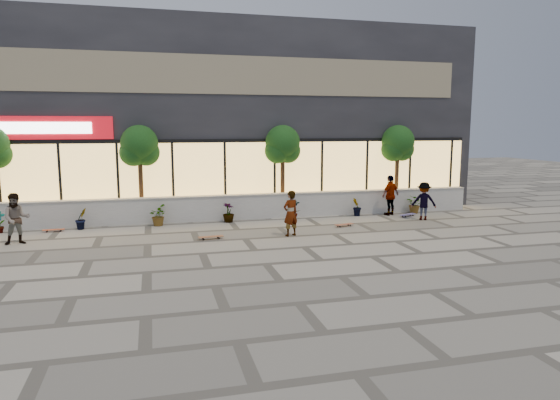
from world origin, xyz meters
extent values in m
plane|color=#A19B8B|center=(0.00, 0.00, 0.00)|extent=(80.00, 80.00, 0.00)
cube|color=silver|center=(0.00, 7.00, 0.50)|extent=(22.00, 0.35, 1.00)
cube|color=#B2AFA8|center=(0.00, 7.00, 1.02)|extent=(22.00, 0.42, 0.04)
cube|color=black|center=(0.00, 12.50, 4.25)|extent=(24.00, 9.00, 8.50)
cube|color=#E8B65C|center=(0.00, 7.98, 1.70)|extent=(23.04, 0.05, 3.00)
cube|color=black|center=(0.00, 7.95, 3.25)|extent=(23.04, 0.08, 0.15)
cube|color=red|center=(-7.00, 7.93, 3.80)|extent=(5.00, 0.10, 0.90)
cube|color=white|center=(-7.00, 7.86, 3.80)|extent=(3.40, 0.06, 0.45)
cube|color=brown|center=(0.00, 7.98, 6.00)|extent=(21.60, 0.05, 1.60)
imported|color=#173912|center=(-5.70, 6.45, 0.41)|extent=(0.57, 0.57, 0.81)
imported|color=#173912|center=(-2.90, 6.45, 0.41)|extent=(0.68, 0.77, 0.81)
imported|color=#173912|center=(-0.10, 6.45, 0.41)|extent=(0.64, 0.64, 0.81)
imported|color=#173912|center=(2.70, 6.45, 0.41)|extent=(0.46, 0.35, 0.81)
imported|color=#173912|center=(5.50, 6.45, 0.41)|extent=(0.55, 0.57, 0.81)
imported|color=#173912|center=(8.30, 6.45, 0.41)|extent=(0.77, 0.84, 0.81)
cylinder|color=#4B2D1A|center=(-3.50, 7.70, 1.62)|extent=(0.18, 0.18, 3.24)
sphere|color=#173912|center=(-3.50, 7.70, 3.17)|extent=(1.50, 1.50, 1.50)
sphere|color=#173912|center=(-3.75, 7.65, 2.81)|extent=(1.10, 1.10, 1.10)
sphere|color=#173912|center=(-3.25, 7.75, 2.81)|extent=(1.10, 1.10, 1.10)
cylinder|color=#4B2D1A|center=(2.50, 7.70, 1.62)|extent=(0.18, 0.18, 3.24)
sphere|color=#173912|center=(2.50, 7.70, 3.17)|extent=(1.50, 1.50, 1.50)
sphere|color=#173912|center=(2.25, 7.65, 2.81)|extent=(1.10, 1.10, 1.10)
sphere|color=#173912|center=(2.75, 7.75, 2.81)|extent=(1.10, 1.10, 1.10)
cylinder|color=#4B2D1A|center=(8.00, 7.70, 1.62)|extent=(0.18, 0.18, 3.24)
sphere|color=#173912|center=(8.00, 7.70, 3.17)|extent=(1.50, 1.50, 1.50)
sphere|color=#173912|center=(7.75, 7.65, 2.81)|extent=(1.10, 1.10, 1.10)
sphere|color=#173912|center=(8.25, 7.75, 2.81)|extent=(1.10, 1.10, 1.10)
imported|color=white|center=(1.65, 3.36, 0.81)|extent=(0.70, 0.58, 1.63)
imported|color=tan|center=(-7.41, 4.39, 0.85)|extent=(0.95, 0.82, 1.70)
imported|color=silver|center=(7.00, 6.30, 0.88)|extent=(1.11, 0.83, 1.76)
imported|color=maroon|center=(7.84, 4.96, 0.79)|extent=(1.17, 0.95, 1.57)
cube|color=brown|center=(-1.15, 3.53, 0.09)|extent=(0.89, 0.31, 0.02)
cylinder|color=black|center=(-0.90, 3.64, 0.03)|extent=(0.07, 0.04, 0.06)
cylinder|color=black|center=(-0.88, 3.48, 0.03)|extent=(0.07, 0.04, 0.06)
cylinder|color=black|center=(-1.43, 3.58, 0.03)|extent=(0.07, 0.04, 0.06)
cylinder|color=black|center=(-1.41, 3.42, 0.03)|extent=(0.07, 0.04, 0.06)
cube|color=#CC4D26|center=(-6.64, 6.20, 0.08)|extent=(0.77, 0.23, 0.02)
cylinder|color=black|center=(-6.41, 6.28, 0.03)|extent=(0.06, 0.03, 0.05)
cylinder|color=black|center=(-6.40, 6.14, 0.03)|extent=(0.06, 0.03, 0.05)
cylinder|color=black|center=(-6.88, 6.26, 0.03)|extent=(0.06, 0.03, 0.05)
cylinder|color=black|center=(-6.87, 6.12, 0.03)|extent=(0.06, 0.03, 0.05)
cube|color=brown|center=(4.12, 4.45, 0.09)|extent=(0.83, 0.40, 0.02)
cylinder|color=black|center=(4.34, 4.58, 0.03)|extent=(0.06, 0.04, 0.06)
cylinder|color=black|center=(4.38, 4.44, 0.03)|extent=(0.06, 0.04, 0.06)
cylinder|color=black|center=(3.86, 4.46, 0.03)|extent=(0.06, 0.04, 0.06)
cylinder|color=black|center=(3.90, 4.32, 0.03)|extent=(0.06, 0.04, 0.06)
cube|color=#5C549A|center=(7.59, 5.79, 0.09)|extent=(0.87, 0.54, 0.02)
cylinder|color=black|center=(7.80, 5.97, 0.03)|extent=(0.07, 0.05, 0.06)
cylinder|color=black|center=(7.87, 5.83, 0.03)|extent=(0.07, 0.05, 0.06)
cylinder|color=black|center=(7.32, 5.76, 0.03)|extent=(0.07, 0.05, 0.06)
cylinder|color=black|center=(7.38, 5.62, 0.03)|extent=(0.07, 0.05, 0.06)
camera|label=1|loc=(-3.03, -13.35, 3.87)|focal=32.00mm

